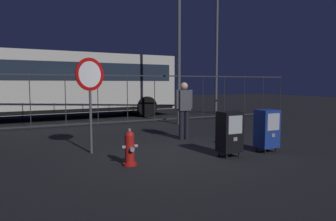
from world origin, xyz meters
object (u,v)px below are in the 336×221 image
object	(u,v)px
newspaper_box_primary	(229,132)
stop_sign	(90,85)
newspaper_box_secondary	(267,128)
street_light_near_left	(179,7)
fire_hydrant	(130,148)
bus_near	(63,82)
street_light_near_right	(217,41)
pedestrian	(184,107)

from	to	relation	value
newspaper_box_primary	stop_sign	xyz separation A→B (m)	(-2.70, 1.71, 1.03)
newspaper_box_secondary	street_light_near_left	world-z (taller)	street_light_near_left
newspaper_box_primary	street_light_near_left	distance (m)	6.86
fire_hydrant	newspaper_box_primary	world-z (taller)	newspaper_box_primary
bus_near	fire_hydrant	bearing A→B (deg)	-92.72
stop_sign	street_light_near_left	bearing A→B (deg)	40.32
stop_sign	street_light_near_right	xyz separation A→B (m)	(8.09, 6.51, 2.25)
pedestrian	street_light_near_right	world-z (taller)	street_light_near_right
newspaper_box_primary	stop_sign	size ratio (longest dim) A/B	0.46
bus_near	street_light_near_left	xyz separation A→B (m)	(3.90, -4.06, 2.90)
newspaper_box_primary	street_light_near_right	world-z (taller)	street_light_near_right
fire_hydrant	newspaper_box_secondary	world-z (taller)	newspaper_box_secondary
street_light_near_right	pedestrian	bearing A→B (deg)	-131.71
street_light_near_left	stop_sign	bearing A→B (deg)	-139.68
newspaper_box_secondary	street_light_near_left	distance (m)	6.70
newspaper_box_secondary	pedestrian	xyz separation A→B (m)	(-0.95, 2.34, 0.38)
street_light_near_right	street_light_near_left	bearing A→B (deg)	-142.84
pedestrian	fire_hydrant	bearing A→B (deg)	-139.41
fire_hydrant	bus_near	world-z (taller)	bus_near
fire_hydrant	street_light_near_left	bearing A→B (deg)	52.89
fire_hydrant	bus_near	bearing A→B (deg)	90.62
fire_hydrant	stop_sign	world-z (taller)	stop_sign
street_light_near_left	fire_hydrant	bearing A→B (deg)	-127.11
stop_sign	pedestrian	world-z (taller)	stop_sign
newspaper_box_primary	bus_near	world-z (taller)	bus_near
newspaper_box_secondary	bus_near	xyz separation A→B (m)	(-3.43, 9.39, 1.14)
newspaper_box_secondary	stop_sign	xyz separation A→B (m)	(-3.80, 1.71, 1.03)
newspaper_box_primary	street_light_near_left	bearing A→B (deg)	73.62
stop_sign	pedestrian	xyz separation A→B (m)	(2.84, 0.63, -0.65)
fire_hydrant	pedestrian	size ratio (longest dim) A/B	0.45
fire_hydrant	street_light_near_right	bearing A→B (deg)	46.10
stop_sign	bus_near	size ratio (longest dim) A/B	0.21
bus_near	street_light_near_left	distance (m)	6.33
newspaper_box_secondary	street_light_near_left	size ratio (longest dim) A/B	0.13
stop_sign	pedestrian	bearing A→B (deg)	12.53
newspaper_box_secondary	fire_hydrant	bearing A→B (deg)	174.77
newspaper_box_primary	street_light_near_right	size ratio (longest dim) A/B	0.15
stop_sign	bus_near	xyz separation A→B (m)	(0.36, 7.67, 0.11)
street_light_near_right	newspaper_box_secondary	bearing A→B (deg)	-117.54
newspaper_box_primary	pedestrian	size ratio (longest dim) A/B	0.61
pedestrian	street_light_near_right	size ratio (longest dim) A/B	0.25
fire_hydrant	street_light_near_left	distance (m)	7.60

